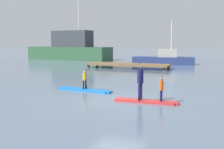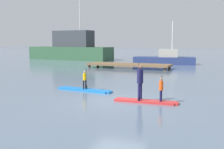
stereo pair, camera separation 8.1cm
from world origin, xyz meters
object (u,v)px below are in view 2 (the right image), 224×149
at_px(paddler_child_front, 161,88).
at_px(fishing_boat_green_midground, 165,59).
at_px(paddleboard_near, 85,90).
at_px(paddler_adult, 140,80).
at_px(fishing_boat_white_large, 71,49).
at_px(paddleboard_far, 146,101).
at_px(paddler_child_solo, 85,79).

height_order(paddler_child_front, fishing_boat_green_midground, fishing_boat_green_midground).
xyz_separation_m(paddler_child_front, fishing_boat_green_midground, (-4.72, 22.52, -0.05)).
bearing_deg(paddleboard_near, paddler_adult, -23.90).
height_order(paddleboard_near, fishing_boat_white_large, fishing_boat_white_large).
bearing_deg(paddleboard_far, paddler_child_solo, 157.63).
relative_size(paddleboard_near, paddler_child_front, 3.02).
distance_m(paddleboard_far, fishing_boat_white_large, 32.50).
relative_size(paddler_adult, fishing_boat_white_large, 0.12).
bearing_deg(paddler_adult, paddleboard_near, 156.10).
distance_m(paddler_child_solo, fishing_boat_green_midground, 20.87).
height_order(paddler_adult, fishing_boat_green_midground, fishing_boat_green_midground).
bearing_deg(paddler_child_solo, paddleboard_near, -126.57).
height_order(paddleboard_near, fishing_boat_green_midground, fishing_boat_green_midground).
xyz_separation_m(paddleboard_near, fishing_boat_white_large, (-15.55, 24.11, 1.62)).
bearing_deg(paddler_child_solo, paddler_child_front, -18.88).
bearing_deg(paddler_child_front, fishing_boat_green_midground, 101.83).
bearing_deg(fishing_boat_white_large, fishing_boat_green_midground, -11.64).
relative_size(paddleboard_near, paddleboard_far, 1.17).
distance_m(paddler_adult, fishing_boat_white_large, 32.31).
distance_m(paddleboard_far, paddler_child_front, 0.96).
relative_size(paddler_adult, paddler_child_front, 1.52).
height_order(paddler_child_solo, fishing_boat_white_large, fishing_boat_white_large).
distance_m(paddleboard_near, fishing_boat_white_large, 28.73).
relative_size(paddleboard_near, paddler_child_solo, 2.97).
relative_size(paddleboard_near, fishing_boat_white_large, 0.25).
height_order(paddleboard_near, paddler_child_solo, paddler_child_solo).
height_order(paddler_adult, fishing_boat_white_large, fishing_boat_white_large).
height_order(paddler_child_solo, paddler_adult, paddler_adult).
distance_m(paddler_adult, fishing_boat_green_midground, 22.90).
distance_m(paddleboard_near, paddler_child_solo, 0.64).
relative_size(paddleboard_far, paddler_adult, 1.70).
relative_size(fishing_boat_white_large, fishing_boat_green_midground, 1.80).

